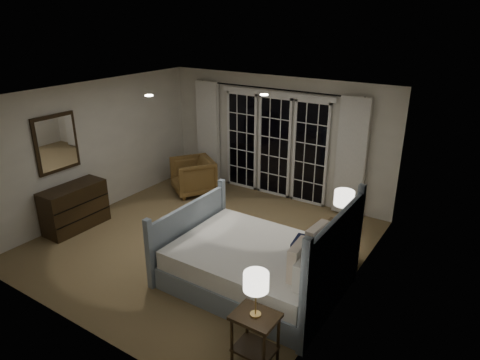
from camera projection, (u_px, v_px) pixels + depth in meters
The scene contains 20 objects.
floor at pixel (203, 242), 7.28m from camera, with size 5.00×5.00×0.00m, color olive.
ceiling at pixel (197, 95), 6.36m from camera, with size 5.00×5.00×0.00m, color silver.
wall_left at pixel (96, 148), 8.09m from camera, with size 0.02×5.00×2.50m, color beige.
wall_right at pixel (352, 210), 5.55m from camera, with size 0.02×5.00×2.50m, color beige.
wall_back at pixel (276, 137), 8.76m from camera, with size 5.00×0.02×2.50m, color beige.
wall_front at pixel (65, 238), 4.87m from camera, with size 5.00×0.02×2.50m, color beige.
french_doors at pixel (275, 145), 8.79m from camera, with size 2.50×0.04×2.20m.
curtain_rod at pixel (275, 89), 8.32m from camera, with size 0.03×0.03×3.50m, color black.
curtain_left at pixel (208, 132), 9.55m from camera, with size 0.55×0.10×2.25m, color silver.
curtain_right at pixel (351, 158), 7.87m from camera, with size 0.55×0.10×2.25m, color silver.
downlight_a at pixel (264, 95), 6.42m from camera, with size 0.12×0.12×0.01m, color white.
downlight_b at pixel (149, 96), 6.36m from camera, with size 0.12×0.12×0.01m, color white.
bed at pixel (258, 264), 6.01m from camera, with size 2.38×1.72×1.40m.
nightstand_left at pixel (255, 331), 4.65m from camera, with size 0.49×0.39×0.63m.
nightstand_right at pixel (340, 239), 6.52m from camera, with size 0.50×0.40×0.65m.
lamp_left at pixel (256, 282), 4.41m from camera, with size 0.27×0.27×0.53m.
lamp_right at pixel (344, 198), 6.27m from camera, with size 0.29×0.29×0.57m.
armchair at pixel (193, 176), 9.13m from camera, with size 0.82×0.84×0.76m, color brown.
dresser at pixel (75, 207), 7.62m from camera, with size 0.48×1.14×0.81m.
mirror at pixel (56, 143), 7.32m from camera, with size 0.05×0.85×1.00m.
Camera 1 is at (4.03, -4.99, 3.65)m, focal length 32.00 mm.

